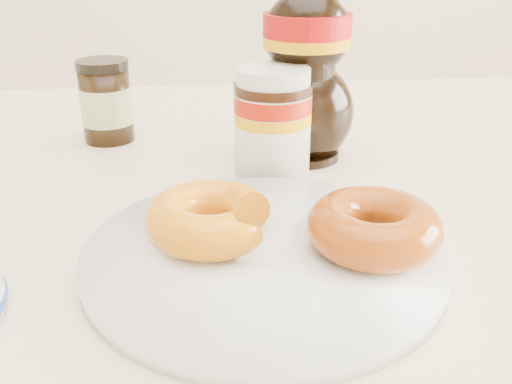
{
  "coord_description": "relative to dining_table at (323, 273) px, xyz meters",
  "views": [
    {
      "loc": [
        -0.12,
        -0.37,
        0.97
      ],
      "look_at": [
        -0.07,
        0.04,
        0.79
      ],
      "focal_mm": 40.0,
      "sensor_mm": 36.0,
      "label": 1
    }
  ],
  "objects": [
    {
      "name": "dining_table",
      "position": [
        0.0,
        0.0,
        0.0
      ],
      "size": [
        1.4,
        0.9,
        0.75
      ],
      "color": "beige",
      "rests_on": "ground"
    },
    {
      "name": "plate",
      "position": [
        -0.07,
        -0.11,
        0.09
      ],
      "size": [
        0.27,
        0.27,
        0.01
      ],
      "color": "white",
      "rests_on": "dining_table"
    },
    {
      "name": "donut_bitten",
      "position": [
        -0.11,
        -0.09,
        0.11
      ],
      "size": [
        0.12,
        0.12,
        0.03
      ],
      "primitive_type": "torus",
      "rotation": [
        0.0,
        0.0,
        0.29
      ],
      "color": "orange",
      "rests_on": "plate"
    },
    {
      "name": "donut_whole",
      "position": [
        0.01,
        -0.12,
        0.11
      ],
      "size": [
        0.11,
        0.11,
        0.03
      ],
      "primitive_type": "torus",
      "rotation": [
        0.0,
        0.0,
        -0.17
      ],
      "color": "#943309",
      "rests_on": "plate"
    },
    {
      "name": "nutella_jar",
      "position": [
        -0.04,
        0.06,
        0.14
      ],
      "size": [
        0.08,
        0.08,
        0.11
      ],
      "rotation": [
        0.0,
        0.0,
        -0.36
      ],
      "color": "white",
      "rests_on": "dining_table"
    },
    {
      "name": "syrup_bottle",
      "position": [
        -0.0,
        0.11,
        0.19
      ],
      "size": [
        0.13,
        0.13,
        0.21
      ],
      "primitive_type": null,
      "rotation": [
        0.0,
        0.0,
        0.43
      ],
      "color": "black",
      "rests_on": "dining_table"
    },
    {
      "name": "dark_jar",
      "position": [
        -0.22,
        0.19,
        0.13
      ],
      "size": [
        0.06,
        0.06,
        0.09
      ],
      "rotation": [
        0.0,
        0.0,
        0.23
      ],
      "color": "black",
      "rests_on": "dining_table"
    }
  ]
}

